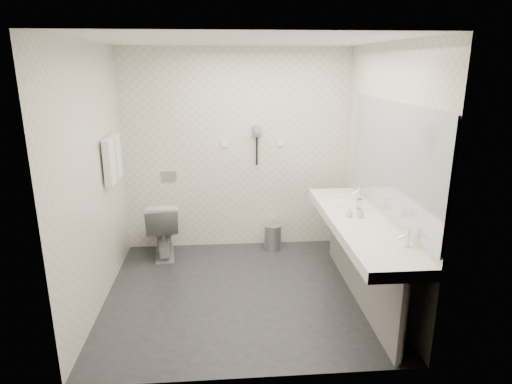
{
  "coord_description": "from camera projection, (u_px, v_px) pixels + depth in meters",
  "views": [
    {
      "loc": [
        -0.2,
        -4.11,
        2.31
      ],
      "look_at": [
        0.15,
        0.15,
        1.05
      ],
      "focal_mm": 30.86,
      "sensor_mm": 36.0,
      "label": 1
    }
  ],
  "objects": [
    {
      "name": "bin_lid",
      "position": [
        273.0,
        225.0,
        5.59
      ],
      "size": [
        0.22,
        0.22,
        0.02
      ],
      "primitive_type": "cylinder",
      "color": "#B2B5BA",
      "rests_on": "pedal_bin"
    },
    {
      "name": "wall_left",
      "position": [
        93.0,
        180.0,
        4.14
      ],
      "size": [
        0.0,
        2.6,
        2.6
      ],
      "primitive_type": "plane",
      "rotation": [
        1.57,
        0.0,
        1.57
      ],
      "color": "silver",
      "rests_on": "floor"
    },
    {
      "name": "ceiling",
      "position": [
        240.0,
        40.0,
        3.89
      ],
      "size": [
        2.8,
        2.8,
        0.0
      ],
      "primitive_type": "plane",
      "rotation": [
        3.14,
        0.0,
        0.0
      ],
      "color": "white",
      "rests_on": "wall_back"
    },
    {
      "name": "vanity_counter",
      "position": [
        359.0,
        225.0,
        4.27
      ],
      "size": [
        0.55,
        2.2,
        0.1
      ],
      "primitive_type": "cube",
      "color": "white",
      "rests_on": "floor"
    },
    {
      "name": "faucet_far",
      "position": [
        359.0,
        193.0,
        4.87
      ],
      "size": [
        0.04,
        0.04,
        0.15
      ],
      "primitive_type": "cylinder",
      "color": "silver",
      "rests_on": "vanity_counter"
    },
    {
      "name": "soap_bottle_a",
      "position": [
        360.0,
        212.0,
        4.3
      ],
      "size": [
        0.06,
        0.06,
        0.11
      ],
      "primitive_type": "imported",
      "rotation": [
        0.0,
        0.0,
        0.3
      ],
      "color": "white",
      "rests_on": "vanity_counter"
    },
    {
      "name": "towel_near",
      "position": [
        109.0,
        162.0,
        4.51
      ],
      "size": [
        0.07,
        0.24,
        0.48
      ],
      "primitive_type": "cube",
      "color": "white",
      "rests_on": "towel_rail"
    },
    {
      "name": "vanity_post_far",
      "position": [
        335.0,
        227.0,
        5.39
      ],
      "size": [
        0.06,
        0.06,
        0.75
      ],
      "primitive_type": "cylinder",
      "color": "silver",
      "rests_on": "floor"
    },
    {
      "name": "towel_rail",
      "position": [
        110.0,
        139.0,
        4.58
      ],
      "size": [
        0.02,
        0.62,
        0.02
      ],
      "primitive_type": "cylinder",
      "rotation": [
        1.57,
        0.0,
        0.0
      ],
      "color": "silver",
      "rests_on": "wall_left"
    },
    {
      "name": "wall_right",
      "position": [
        383.0,
        174.0,
        4.35
      ],
      "size": [
        0.0,
        2.6,
        2.6
      ],
      "primitive_type": "plane",
      "rotation": [
        1.57,
        0.0,
        -1.57
      ],
      "color": "silver",
      "rests_on": "floor"
    },
    {
      "name": "vanity_panel",
      "position": [
        358.0,
        264.0,
        4.39
      ],
      "size": [
        0.03,
        2.15,
        0.75
      ],
      "primitive_type": "cube",
      "color": "gray",
      "rests_on": "floor"
    },
    {
      "name": "wall_front",
      "position": [
        251.0,
        224.0,
        3.0
      ],
      "size": [
        2.8,
        0.0,
        2.8
      ],
      "primitive_type": "plane",
      "rotation": [
        -1.57,
        0.0,
        0.0
      ],
      "color": "silver",
      "rests_on": "floor"
    },
    {
      "name": "switch_plate_b",
      "position": [
        281.0,
        143.0,
        5.49
      ],
      "size": [
        0.09,
        0.02,
        0.09
      ],
      "primitive_type": "cube",
      "color": "white",
      "rests_on": "wall_back"
    },
    {
      "name": "switch_plate_a",
      "position": [
        224.0,
        143.0,
        5.43
      ],
      "size": [
        0.09,
        0.02,
        0.09
      ],
      "primitive_type": "cube",
      "color": "white",
      "rests_on": "wall_back"
    },
    {
      "name": "soap_bottle_b",
      "position": [
        349.0,
        213.0,
        4.32
      ],
      "size": [
        0.09,
        0.09,
        0.09
      ],
      "primitive_type": "imported",
      "rotation": [
        0.0,
        0.0,
        -0.53
      ],
      "color": "white",
      "rests_on": "vanity_counter"
    },
    {
      "name": "pedal_bin",
      "position": [
        273.0,
        237.0,
        5.63
      ],
      "size": [
        0.28,
        0.28,
        0.31
      ],
      "primitive_type": "cylinder",
      "rotation": [
        0.0,
        0.0,
        -0.33
      ],
      "color": "#B2B5BA",
      "rests_on": "floor"
    },
    {
      "name": "glass_left",
      "position": [
        359.0,
        204.0,
        4.56
      ],
      "size": [
        0.07,
        0.07,
        0.11
      ],
      "primitive_type": "cylinder",
      "rotation": [
        0.0,
        0.0,
        -0.33
      ],
      "color": "silver",
      "rests_on": "vanity_counter"
    },
    {
      "name": "dryer_barrel",
      "position": [
        257.0,
        130.0,
        5.33
      ],
      "size": [
        0.08,
        0.14,
        0.08
      ],
      "primitive_type": "cylinder",
      "rotation": [
        1.57,
        0.0,
        0.0
      ],
      "color": "gray",
      "rests_on": "dryer_cradle"
    },
    {
      "name": "towel_far",
      "position": [
        116.0,
        156.0,
        4.78
      ],
      "size": [
        0.07,
        0.24,
        0.48
      ],
      "primitive_type": "cube",
      "color": "white",
      "rests_on": "towel_rail"
    },
    {
      "name": "vanity_post_near",
      "position": [
        403.0,
        323.0,
        3.4
      ],
      "size": [
        0.06,
        0.06,
        0.75
      ],
      "primitive_type": "cylinder",
      "color": "silver",
      "rests_on": "floor"
    },
    {
      "name": "basin_far",
      "position": [
        341.0,
        201.0,
        4.88
      ],
      "size": [
        0.4,
        0.31,
        0.05
      ],
      "primitive_type": "ellipsoid",
      "color": "white",
      "rests_on": "vanity_counter"
    },
    {
      "name": "faucet_near",
      "position": [
        407.0,
        237.0,
        3.63
      ],
      "size": [
        0.04,
        0.04,
        0.15
      ],
      "primitive_type": "cylinder",
      "color": "silver",
      "rests_on": "vanity_counter"
    },
    {
      "name": "dryer_cradle",
      "position": [
        257.0,
        131.0,
        5.41
      ],
      "size": [
        0.1,
        0.04,
        0.14
      ],
      "primitive_type": "cube",
      "color": "gray",
      "rests_on": "wall_back"
    },
    {
      "name": "mirror",
      "position": [
        391.0,
        159.0,
        4.1
      ],
      "size": [
        0.02,
        2.2,
        1.05
      ],
      "primitive_type": "cube",
      "color": "#B2BCC6",
      "rests_on": "wall_right"
    },
    {
      "name": "basin_near",
      "position": [
        383.0,
        248.0,
        3.64
      ],
      "size": [
        0.4,
        0.31,
        0.05
      ],
      "primitive_type": "ellipsoid",
      "color": "white",
      "rests_on": "vanity_counter"
    },
    {
      "name": "flush_plate",
      "position": [
        169.0,
        176.0,
        5.49
      ],
      "size": [
        0.18,
        0.02,
        0.12
      ],
      "primitive_type": "cube",
      "color": "#B2B5BA",
      "rests_on": "wall_back"
    },
    {
      "name": "wall_back",
      "position": [
        237.0,
        151.0,
        5.49
      ],
      "size": [
        2.8,
        0.0,
        2.8
      ],
      "primitive_type": "plane",
      "rotation": [
        1.57,
        0.0,
        0.0
      ],
      "color": "silver",
      "rests_on": "floor"
    },
    {
      "name": "toilet",
      "position": [
        163.0,
        228.0,
        5.41
      ],
      "size": [
        0.48,
        0.75,
        0.71
      ],
      "primitive_type": "imported",
      "rotation": [
        0.0,
        0.0,
        3.27
      ],
      "color": "white",
      "rests_on": "floor"
    },
    {
      "name": "floor",
      "position": [
        243.0,
        293.0,
        4.6
      ],
      "size": [
        2.8,
        2.8,
        0.0
      ],
      "primitive_type": "plane",
      "color": "#25262A",
      "rests_on": "ground"
    },
    {
      "name": "dryer_cord",
      "position": [
        257.0,
        151.0,
        5.46
      ],
      "size": [
        0.02,
        0.02,
        0.35
      ],
      "primitive_type": "cylinder",
      "color": "black",
      "rests_on": "dryer_cradle"
    }
  ]
}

